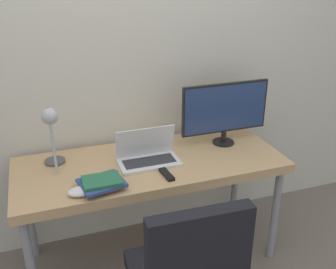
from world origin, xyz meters
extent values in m
cube|color=beige|center=(0.00, 0.74, 1.30)|extent=(8.00, 0.05, 2.60)
cube|color=tan|center=(0.00, 0.34, 0.71)|extent=(1.67, 0.67, 0.06)
cylinder|color=gray|center=(0.77, 0.06, 0.34)|extent=(0.05, 0.05, 0.68)
cylinder|color=gray|center=(-0.77, 0.61, 0.34)|extent=(0.05, 0.05, 0.68)
cylinder|color=gray|center=(0.77, 0.61, 0.34)|extent=(0.05, 0.05, 0.68)
cube|color=silver|center=(-0.02, 0.30, 0.75)|extent=(0.37, 0.20, 0.02)
cube|color=#2D2D33|center=(-0.02, 0.30, 0.76)|extent=(0.32, 0.12, 0.00)
cube|color=silver|center=(-0.02, 0.38, 0.86)|extent=(0.37, 0.05, 0.20)
cube|color=silver|center=(-0.02, 0.38, 0.86)|extent=(0.34, 0.04, 0.17)
cylinder|color=black|center=(0.55, 0.42, 0.75)|extent=(0.15, 0.15, 0.01)
cylinder|color=black|center=(0.55, 0.42, 0.80)|extent=(0.04, 0.04, 0.09)
cube|color=black|center=(0.55, 0.43, 1.00)|extent=(0.61, 0.02, 0.34)
cube|color=navy|center=(0.55, 0.42, 1.00)|extent=(0.58, 0.00, 0.31)
cylinder|color=#4C4C51|center=(-0.57, 0.51, 0.75)|extent=(0.13, 0.13, 0.02)
cylinder|color=#99999E|center=(-0.57, 0.43, 0.94)|extent=(0.02, 0.18, 0.36)
sphere|color=#B2B2B7|center=(-0.57, 0.35, 1.11)|extent=(0.09, 0.09, 0.09)
cube|color=black|center=(-0.08, -0.61, 0.75)|extent=(0.44, 0.09, 0.52)
cube|color=#B2382D|center=(-0.36, 0.12, 0.76)|extent=(0.19, 0.15, 0.03)
cube|color=#334C8C|center=(-0.35, 0.12, 0.78)|extent=(0.27, 0.24, 0.02)
cube|color=#286B47|center=(-0.35, 0.11, 0.80)|extent=(0.21, 0.15, 0.02)
cube|color=black|center=(0.03, 0.13, 0.75)|extent=(0.05, 0.15, 0.02)
ellipsoid|color=white|center=(-0.46, 0.09, 0.76)|extent=(0.14, 0.09, 0.04)
camera|label=1|loc=(-0.61, -1.75, 1.90)|focal=42.00mm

